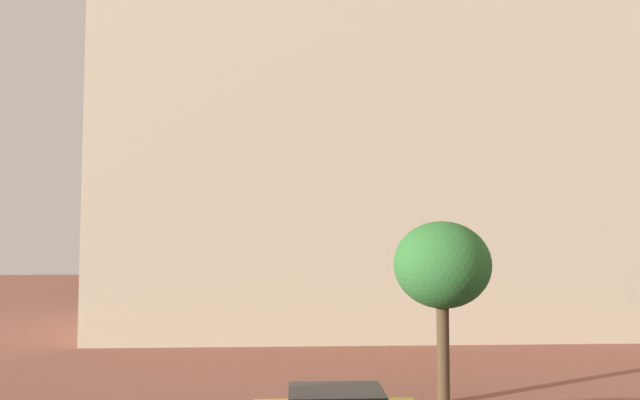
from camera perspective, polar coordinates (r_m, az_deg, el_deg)
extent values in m
cube|color=beige|center=(32.79, 5.86, 2.85)|extent=(29.03, 12.08, 17.42)
cube|color=#38424C|center=(35.29, 5.76, 19.06)|extent=(26.71, 11.11, 2.40)
cube|color=beige|center=(34.05, 6.72, 12.87)|extent=(5.79, 5.79, 29.36)
cylinder|color=beige|center=(29.36, -18.94, 6.74)|extent=(2.80, 2.80, 20.44)
cube|color=black|center=(14.40, 1.62, -19.38)|extent=(2.27, 1.57, 0.46)
cylinder|color=#4C3823|center=(18.24, 12.27, -14.81)|extent=(0.38, 0.38, 2.99)
ellipsoid|color=#2D6B2D|center=(17.91, 12.16, -6.37)|extent=(2.97, 2.97, 2.67)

